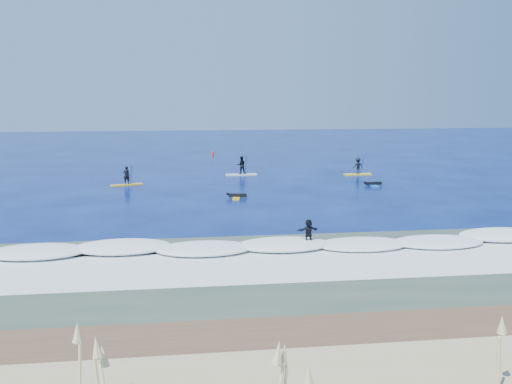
{
  "coord_description": "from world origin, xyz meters",
  "views": [
    {
      "loc": [
        -3.98,
        -37.56,
        7.78
      ],
      "look_at": [
        1.31,
        2.84,
        0.6
      ],
      "focal_mm": 40.0,
      "sensor_mm": 36.0,
      "label": 1
    }
  ],
  "objects": [
    {
      "name": "wave_surfer",
      "position": [
        2.27,
        -10.23,
        0.75
      ],
      "size": [
        1.87,
        0.81,
        1.31
      ],
      "rotation": [
        0.0,
        0.0,
        0.18
      ],
      "color": "silver",
      "rests_on": "breaking_wave"
    },
    {
      "name": "prone_paddler_far",
      "position": [
        11.84,
        7.95,
        0.14
      ],
      "size": [
        1.57,
        1.99,
        0.41
      ],
      "rotation": [
        0.0,
        0.0,
        1.61
      ],
      "color": "#186EBB",
      "rests_on": "ground"
    },
    {
      "name": "wet_sand_strip",
      "position": [
        0.0,
        -21.5,
        0.0
      ],
      "size": [
        90.0,
        5.0,
        0.08
      ],
      "primitive_type": "cube",
      "color": "#513825",
      "rests_on": "ground"
    },
    {
      "name": "sup_paddler_right",
      "position": [
        12.59,
        14.39,
        0.72
      ],
      "size": [
        2.67,
        0.85,
        1.84
      ],
      "rotation": [
        0.0,
        0.0,
        0.08
      ],
      "color": "yellow",
      "rests_on": "ground"
    },
    {
      "name": "breaking_wave",
      "position": [
        0.0,
        -10.0,
        0.0
      ],
      "size": [
        40.0,
        6.0,
        0.3
      ],
      "primitive_type": "cube",
      "color": "white",
      "rests_on": "ground"
    },
    {
      "name": "dune_grass",
      "position": [
        0.0,
        -27.0,
        1.85
      ],
      "size": [
        40.0,
        4.0,
        1.7
      ],
      "primitive_type": null,
      "color": "#DBCE87",
      "rests_on": "dune"
    },
    {
      "name": "prone_paddler_near",
      "position": [
        -0.0,
        3.91,
        0.14
      ],
      "size": [
        1.54,
        1.99,
        0.4
      ],
      "rotation": [
        0.0,
        0.0,
        1.43
      ],
      "color": "gold",
      "rests_on": "ground"
    },
    {
      "name": "marker_buoy",
      "position": [
        -0.21,
        32.45,
        0.3
      ],
      "size": [
        0.29,
        0.29,
        0.69
      ],
      "rotation": [
        0.0,
        0.0,
        -0.16
      ],
      "color": "red",
      "rests_on": "ground"
    },
    {
      "name": "whitewater",
      "position": [
        0.0,
        -13.0,
        0.0
      ],
      "size": [
        34.0,
        5.0,
        0.02
      ],
      "primitive_type": "cube",
      "color": "silver",
      "rests_on": "ground"
    },
    {
      "name": "sup_paddler_center",
      "position": [
        1.58,
        15.6,
        0.77
      ],
      "size": [
        2.97,
        0.84,
        2.07
      ],
      "rotation": [
        0.0,
        0.0,
        0.03
      ],
      "color": "silver",
      "rests_on": "ground"
    },
    {
      "name": "ground",
      "position": [
        0.0,
        0.0,
        0.0
      ],
      "size": [
        160.0,
        160.0,
        0.0
      ],
      "primitive_type": "plane",
      "color": "#030E46",
      "rests_on": "ground"
    },
    {
      "name": "sup_paddler_left",
      "position": [
        -8.64,
        10.86,
        0.58
      ],
      "size": [
        2.72,
        1.56,
        1.86
      ],
      "rotation": [
        0.0,
        0.0,
        0.36
      ],
      "color": "gold",
      "rests_on": "ground"
    },
    {
      "name": "shallow_water",
      "position": [
        0.0,
        -14.0,
        0.01
      ],
      "size": [
        90.0,
        13.0,
        0.01
      ],
      "primitive_type": "cube",
      "color": "#314334",
      "rests_on": "ground"
    }
  ]
}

